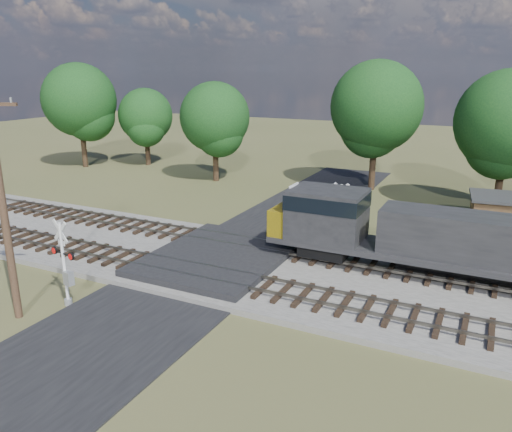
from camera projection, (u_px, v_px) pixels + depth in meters
The scene contains 11 objects.
ground at pixel (214, 266), 27.58m from camera, with size 160.00×160.00×0.00m, color #4C512B.
ballast_bed at pixel (401, 295), 23.74m from camera, with size 140.00×10.00×0.30m, color gray.
road at pixel (214, 266), 27.57m from camera, with size 7.00×60.00×0.08m, color black.
crossing_panel at pixel (219, 258), 27.92m from camera, with size 7.00×9.00×0.62m, color #262628.
track_near at pixel (248, 283), 24.42m from camera, with size 140.00×2.60×0.33m.
track_far at pixel (288, 251), 28.73m from camera, with size 140.00×2.60×0.33m.
crossing_signal_near at pixel (66, 271), 22.58m from camera, with size 1.64×0.44×4.11m.
crossing_signal_far at pixel (339, 219), 30.70m from camera, with size 1.58×0.36×3.92m.
utility_pole at pixel (2, 203), 20.50m from camera, with size 2.30×0.95×9.84m.
equipment_shed at pixel (499, 215), 32.72m from camera, with size 4.14×4.14×2.57m.
treeline at pixel (450, 116), 39.29m from camera, with size 79.86×12.01×11.96m.
Camera 1 is at (13.36, -22.02, 10.51)m, focal length 35.00 mm.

